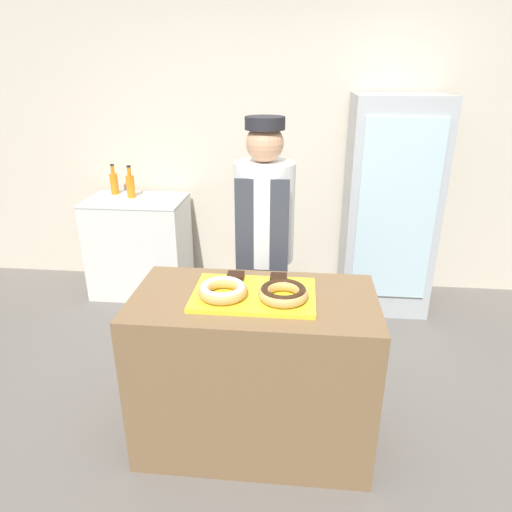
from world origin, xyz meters
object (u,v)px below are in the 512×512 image
Objects in this scene: beverage_fridge at (389,206)px; brownie_back_right at (278,278)px; donut_light_glaze at (223,290)px; baker_person at (264,247)px; brownie_back_left at (235,276)px; serving_tray at (254,295)px; donut_chocolate_glaze at (283,292)px; chest_freezer at (140,246)px; bottle_orange at (130,185)px; bottle_orange_b at (114,183)px.

brownie_back_right is at bearing -117.52° from beverage_fridge.
donut_light_glaze is 0.74m from baker_person.
brownie_back_left is at bearing -101.52° from baker_person.
brownie_back_left is 0.05× the size of baker_person.
serving_tray is 0.67m from baker_person.
donut_chocolate_glaze is 0.27× the size of chest_freezer.
bottle_orange_b is at bearing 152.34° from bottle_orange.
chest_freezer is at bearing 138.61° from baker_person.
brownie_back_right is 0.54m from baker_person.
brownie_back_left is 2.23m from bottle_orange_b.
brownie_back_right is at bearing 0.00° from brownie_back_left.
bottle_orange is 0.21m from bottle_orange_b.
brownie_back_right is at bearing -77.10° from baker_person.
beverage_fridge is at bearing 58.66° from donut_light_glaze.
donut_light_glaze is (-0.15, -0.05, 0.05)m from serving_tray.
beverage_fridge reaches higher than donut_light_glaze.
donut_chocolate_glaze is at bearing -80.29° from brownie_back_right.
beverage_fridge reaches higher than serving_tray.
donut_light_glaze is 0.14× the size of baker_person.
bottle_orange_b is at bearing 129.67° from donut_chocolate_glaze.
beverage_fridge is at bearing -3.69° from bottle_orange_b.
bottle_orange is (-2.23, 0.06, 0.11)m from beverage_fridge.
beverage_fridge is 2.43m from bottle_orange_b.
brownie_back_left is 0.05× the size of beverage_fridge.
donut_light_glaze is at bearing -160.08° from serving_tray.
serving_tray is 2.22m from bottle_orange.
chest_freezer is at bearing 125.17° from serving_tray.
chest_freezer is (-1.38, 1.81, -0.50)m from donut_chocolate_glaze.
bottle_orange_b is (-2.42, 0.16, 0.11)m from beverage_fridge.
serving_tray is 0.34× the size of beverage_fridge.
beverage_fridge is at bearing -1.45° from bottle_orange.
bottle_orange_b reaches higher than brownie_back_left.
donut_light_glaze is 2.11m from beverage_fridge.
donut_light_glaze reaches higher than chest_freezer.
chest_freezer is (-1.35, 1.61, -0.48)m from brownie_back_right.
baker_person is 1.44m from beverage_fridge.
bottle_orange is (-1.40, 1.66, 0.07)m from brownie_back_right.
donut_chocolate_glaze is 2.33m from chest_freezer.
donut_light_glaze is at bearing -121.34° from beverage_fridge.
beverage_fridge is at bearing 56.45° from brownie_back_left.
serving_tray is 0.16m from donut_chocolate_glaze.
chest_freezer is at bearing 127.43° from donut_chocolate_glaze.
brownie_back_right is 0.32× the size of bottle_orange_b.
bottle_orange is (-1.14, 1.86, 0.05)m from donut_light_glaze.
bottle_orange is at bearing 121.48° from donut_light_glaze.
brownie_back_right is 0.31× the size of bottle_orange.
beverage_fridge is at bearing 48.41° from baker_person.
brownie_back_left is at bearing 80.29° from donut_light_glaze.
bottle_orange is (-1.29, 1.80, 0.09)m from serving_tray.
donut_chocolate_glaze is 2.35m from bottle_orange.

